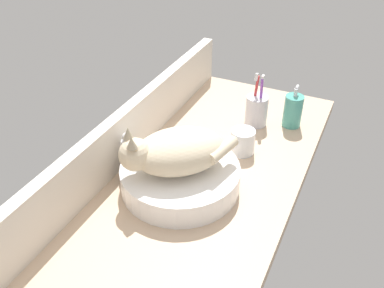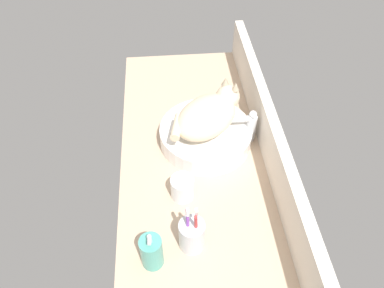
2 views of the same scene
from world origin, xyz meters
The scene contains 8 objects.
ground_plane centered at (0.00, 0.00, -2.00)cm, with size 126.59×53.82×4.00cm, color tan.
backsplash_panel centered at (0.00, 25.11, 8.15)cm, with size 126.59×3.60×16.30cm, color silver.
sink_basin centered at (-5.56, 3.84, 3.47)cm, with size 33.14×33.14×6.94cm, color white.
cat centered at (-6.55, 4.78, 12.70)cm, with size 29.51×29.86×14.00cm.
faucet centered at (-5.60, 19.17, 7.30)cm, with size 3.60×11.80×13.60cm.
soap_dispenser centered at (39.80, -16.25, 5.70)cm, with size 6.24×6.24×14.49cm.
toothbrush_cup centered at (35.49, -4.84, 5.50)cm, with size 7.49×7.49×18.69cm.
water_glass centered at (17.68, -6.26, 3.40)cm, with size 7.55×7.55×7.88cm.
Camera 1 is at (-87.80, -38.09, 78.70)cm, focal length 40.00 mm.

